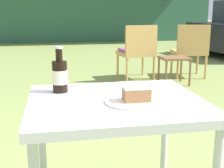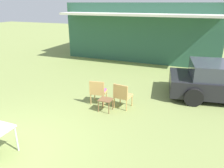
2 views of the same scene
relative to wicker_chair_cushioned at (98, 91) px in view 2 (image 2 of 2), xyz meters
name	(u,v)px [view 2 (image 2 of 2)]	position (x,y,z in m)	size (l,w,h in m)	color
cabin_building	(146,30)	(-0.33, 8.08, 1.21)	(9.13, 5.52, 3.38)	#2D5B47
wicker_chair_cushioned	(98,91)	(0.00, 0.00, 0.00)	(0.58, 0.56, 0.87)	tan
wicker_chair_plain	(122,94)	(0.90, -0.02, 0.01)	(0.58, 0.55, 0.87)	tan
garden_side_table	(106,101)	(0.47, -0.43, -0.13)	(0.42, 0.38, 0.42)	brown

